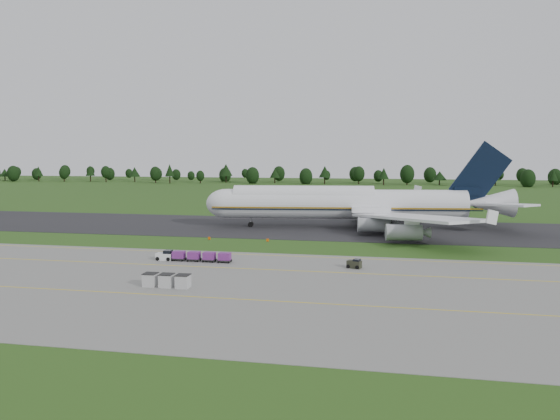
% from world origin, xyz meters
% --- Properties ---
extents(ground, '(600.00, 600.00, 0.00)m').
position_xyz_m(ground, '(0.00, 0.00, 0.00)').
color(ground, '#264915').
rests_on(ground, ground).
extents(apron, '(300.00, 52.00, 0.06)m').
position_xyz_m(apron, '(0.00, -34.00, 0.03)').
color(apron, slate).
rests_on(apron, ground).
extents(taxiway, '(300.00, 40.00, 0.08)m').
position_xyz_m(taxiway, '(0.00, 28.00, 0.04)').
color(taxiway, black).
rests_on(taxiway, ground).
extents(apron_markings, '(300.00, 30.20, 0.01)m').
position_xyz_m(apron_markings, '(0.00, -26.98, 0.06)').
color(apron_markings, yellow).
rests_on(apron_markings, apron).
extents(tree_line, '(526.50, 22.37, 11.96)m').
position_xyz_m(tree_line, '(-2.47, 221.02, 6.02)').
color(tree_line, black).
rests_on(tree_line, ground).
extents(aircraft, '(76.81, 74.06, 21.50)m').
position_xyz_m(aircraft, '(18.16, 30.08, 6.14)').
color(aircraft, white).
rests_on(aircraft, ground).
extents(baggage_train, '(13.36, 1.71, 1.64)m').
position_xyz_m(baggage_train, '(-5.47, -17.87, 0.93)').
color(baggage_train, white).
rests_on(baggage_train, apron).
extents(utility_cart, '(2.49, 1.93, 1.20)m').
position_xyz_m(utility_cart, '(22.18, -18.16, 0.65)').
color(utility_cart, '#292C1E').
rests_on(utility_cart, apron).
extents(uld_row, '(6.67, 1.87, 1.84)m').
position_xyz_m(uld_row, '(-2.55, -35.83, 0.99)').
color(uld_row, '#B0B0B0').
rests_on(uld_row, apron).
extents(edge_markers, '(13.38, 0.30, 0.60)m').
position_xyz_m(edge_markers, '(-3.82, 5.45, 0.27)').
color(edge_markers, '#E35507').
rests_on(edge_markers, ground).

